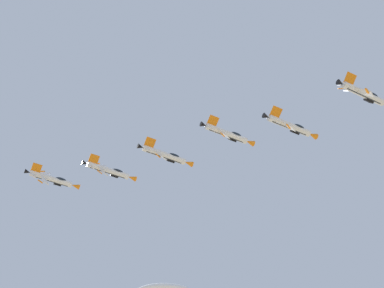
# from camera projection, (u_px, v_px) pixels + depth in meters

# --- Properties ---
(fighter_jet_lead) EXTENTS (15.77, 7.05, 7.94)m
(fighter_jet_lead) POSITION_uv_depth(u_px,v_px,m) (364.00, 94.00, 103.92)
(fighter_jet_lead) COLOR white
(fighter_jet_left_wing) EXTENTS (15.77, 6.89, 8.44)m
(fighter_jet_left_wing) POSITION_uv_depth(u_px,v_px,m) (290.00, 126.00, 109.52)
(fighter_jet_left_wing) COLOR white
(fighter_jet_right_wing) EXTENTS (15.77, 6.90, 8.46)m
(fighter_jet_right_wing) POSITION_uv_depth(u_px,v_px,m) (227.00, 134.00, 115.91)
(fighter_jet_right_wing) COLOR white
(fighter_jet_left_outer) EXTENTS (15.77, 6.97, 8.06)m
(fighter_jet_left_outer) POSITION_uv_depth(u_px,v_px,m) (165.00, 155.00, 117.72)
(fighter_jet_left_outer) COLOR white
(fighter_jet_right_outer) EXTENTS (15.77, 6.95, 8.10)m
(fighter_jet_right_outer) POSITION_uv_depth(u_px,v_px,m) (109.00, 171.00, 124.87)
(fighter_jet_right_outer) COLOR white
(fighter_jet_trail_slot) EXTENTS (15.77, 6.86, 8.32)m
(fighter_jet_trail_slot) POSITION_uv_depth(u_px,v_px,m) (52.00, 179.00, 128.31)
(fighter_jet_trail_slot) COLOR white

